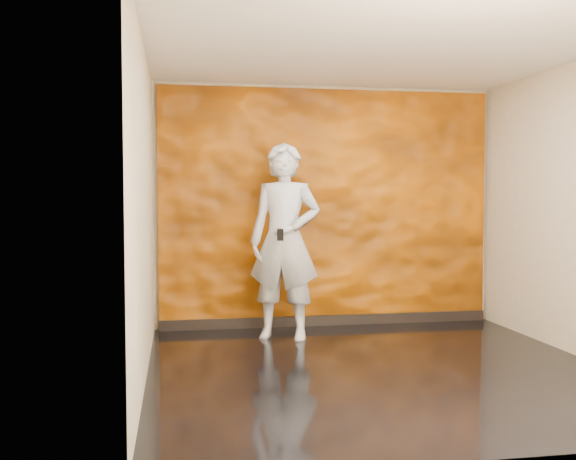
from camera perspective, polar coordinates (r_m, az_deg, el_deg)
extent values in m
cube|color=black|center=(5.83, 8.02, -12.14)|extent=(4.00, 4.00, 0.01)
cube|color=#BAAE91|center=(7.56, 3.45, 2.13)|extent=(4.00, 0.02, 2.80)
cube|color=#BAAE91|center=(3.78, 17.50, 1.13)|extent=(4.00, 0.02, 2.80)
cube|color=#BAAE91|center=(5.36, -12.67, 1.71)|extent=(0.02, 4.00, 2.80)
cube|color=white|center=(5.77, 8.23, 15.84)|extent=(4.00, 4.00, 0.01)
cube|color=#DB6700|center=(7.52, 3.52, 1.97)|extent=(3.90, 0.06, 2.75)
cube|color=black|center=(7.62, 3.56, -8.01)|extent=(3.90, 0.04, 0.12)
imported|color=#9297A0|center=(6.80, -0.30, -1.01)|extent=(0.89, 0.74, 2.08)
cube|color=black|center=(6.52, -0.69, -0.43)|extent=(0.07, 0.03, 0.12)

